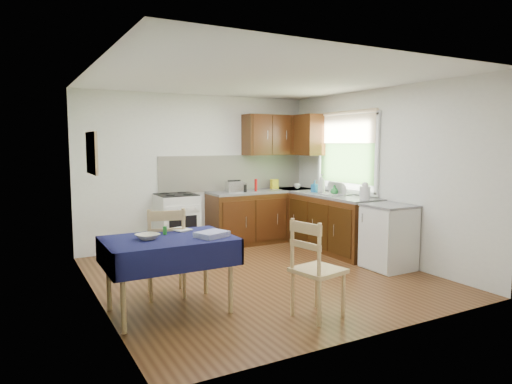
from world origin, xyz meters
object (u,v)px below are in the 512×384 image
sandwich_press (236,187)px  dish_rack (337,193)px  chair_far (166,249)px  chair_near (315,266)px  toaster (234,187)px  kettle (365,192)px  dining_table (169,248)px

sandwich_press → dish_rack: 1.66m
chair_far → sandwich_press: size_ratio=3.69×
chair_near → toaster: size_ratio=3.65×
chair_far → kettle: size_ratio=3.90×
toaster → chair_far: bearing=-139.3°
chair_far → chair_near: chair_far is taller
chair_near → toaster: (0.69, 3.21, 0.47)m
chair_far → sandwich_press: bearing=-120.3°
chair_near → kettle: (1.88, 1.40, 0.50)m
toaster → dish_rack: bearing=-47.8°
dining_table → sandwich_press: 3.11m
chair_far → chair_near: (1.08, -1.31, -0.01)m
chair_far → kettle: bearing=-165.3°
dining_table → toaster: toaster is taller
sandwich_press → kettle: 2.17m
dining_table → chair_far: bearing=95.0°
dining_table → sandwich_press: size_ratio=4.62×
chair_near → kettle: kettle is taller
sandwich_press → dish_rack: dish_rack is taller
dining_table → kettle: 3.15m
sandwich_press → chair_near: bearing=-114.2°
chair_near → dish_rack: size_ratio=2.25×
dining_table → toaster: (1.89, 2.36, 0.33)m
dish_rack → chair_near: bearing=-156.4°
toaster → sandwich_press: size_ratio=0.98×
sandwich_press → kettle: (1.14, -1.85, 0.04)m
chair_near → sandwich_press: size_ratio=3.59×
dining_table → chair_far: (0.12, 0.47, -0.13)m
sandwich_press → dish_rack: bearing=-55.0°
chair_near → sandwich_press: 3.36m
chair_near → dish_rack: 2.89m
chair_far → chair_near: 1.69m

